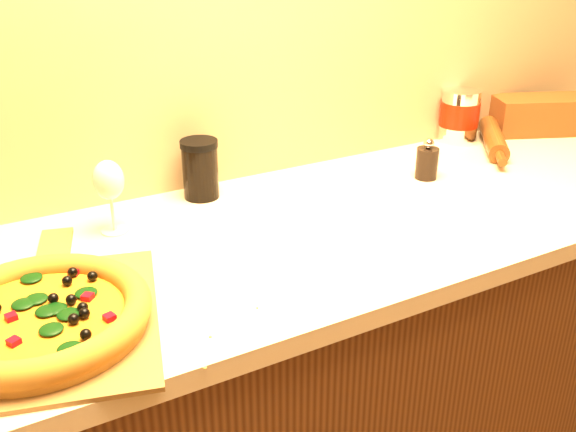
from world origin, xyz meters
The scene contains 10 objects.
cabinet centered at (0.00, 1.43, 0.43)m, with size 2.80×0.65×0.86m, color #40200D.
countertop centered at (0.00, 1.43, 0.88)m, with size 2.84×0.68×0.04m, color #BFB595.
pizza_peel centered at (-0.55, 1.33, 0.90)m, with size 0.47×0.60×0.01m.
pizza centered at (-0.55, 1.29, 0.93)m, with size 0.35×0.35×0.05m.
pepper_grinder centered at (0.43, 1.52, 0.94)m, with size 0.06×0.06×0.11m.
rolling_pin centered at (0.76, 1.61, 0.93)m, with size 0.27×0.33×0.06m.
coffee_canister centered at (0.70, 1.70, 0.98)m, with size 0.11×0.11×0.15m.
bread_bag centered at (1.04, 1.63, 0.96)m, with size 0.40×0.13×0.11m, color maroon.
wine_glass centered at (-0.35, 1.60, 1.01)m, with size 0.06×0.06×0.16m.
dark_jar centered at (-0.12, 1.68, 0.97)m, with size 0.09×0.09×0.14m.
Camera 1 is at (-0.62, 0.35, 1.51)m, focal length 40.00 mm.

